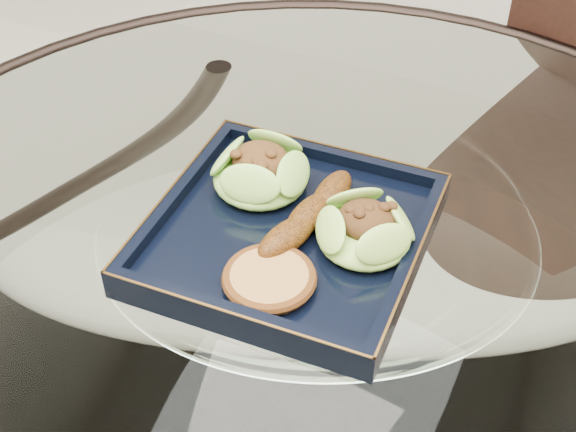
% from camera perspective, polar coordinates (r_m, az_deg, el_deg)
% --- Properties ---
extents(dining_table, '(1.13, 1.13, 0.77)m').
position_cam_1_polar(dining_table, '(0.94, 1.75, -10.12)').
color(dining_table, white).
rests_on(dining_table, ground).
extents(dining_chair, '(0.48, 0.48, 0.88)m').
position_cam_1_polar(dining_chair, '(1.28, 17.60, -1.92)').
color(dining_chair, black).
rests_on(dining_chair, ground).
extents(navy_plate, '(0.29, 0.29, 0.02)m').
position_cam_1_polar(navy_plate, '(0.82, 0.00, -1.56)').
color(navy_plate, black).
rests_on(navy_plate, dining_table).
extents(lettuce_wrap_left, '(0.13, 0.13, 0.04)m').
position_cam_1_polar(lettuce_wrap_left, '(0.86, -1.99, 3.03)').
color(lettuce_wrap_left, '#5A9F2E').
rests_on(lettuce_wrap_left, navy_plate).
extents(lettuce_wrap_right, '(0.12, 0.12, 0.03)m').
position_cam_1_polar(lettuce_wrap_right, '(0.79, 5.49, -1.16)').
color(lettuce_wrap_right, '#6DAC32').
rests_on(lettuce_wrap_right, navy_plate).
extents(roasted_plantain, '(0.05, 0.15, 0.03)m').
position_cam_1_polar(roasted_plantain, '(0.81, 1.56, 0.10)').
color(roasted_plantain, '#65340A').
rests_on(roasted_plantain, navy_plate).
extents(crumb_patty, '(0.10, 0.10, 0.01)m').
position_cam_1_polar(crumb_patty, '(0.76, -1.34, -4.54)').
color(crumb_patty, '#B4833C').
rests_on(crumb_patty, navy_plate).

